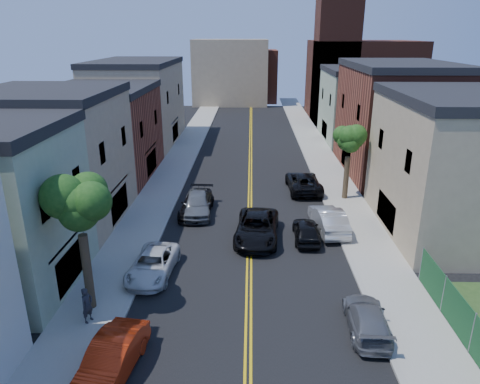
# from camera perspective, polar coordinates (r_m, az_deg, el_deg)

# --- Properties ---
(sidewalk_left) EXTENTS (3.20, 100.00, 0.15)m
(sidewalk_left) POSITION_cam_1_polar(r_m,az_deg,el_deg) (47.36, -8.27, 3.61)
(sidewalk_left) COLOR gray
(sidewalk_left) RESTS_ON ground
(sidewalk_right) EXTENTS (3.20, 100.00, 0.15)m
(sidewalk_right) POSITION_cam_1_polar(r_m,az_deg,el_deg) (47.35, 10.97, 3.45)
(sidewalk_right) COLOR gray
(sidewalk_right) RESTS_ON ground
(curb_left) EXTENTS (0.30, 100.00, 0.15)m
(curb_left) POSITION_cam_1_polar(r_m,az_deg,el_deg) (47.10, -6.17, 3.62)
(curb_left) COLOR gray
(curb_left) RESTS_ON ground
(curb_right) EXTENTS (0.30, 100.00, 0.15)m
(curb_right) POSITION_cam_1_polar(r_m,az_deg,el_deg) (47.09, 8.86, 3.49)
(curb_right) COLOR gray
(curb_right) RESTS_ON ground
(bldg_left_tan_near) EXTENTS (9.00, 10.00, 9.00)m
(bldg_left_tan_near) POSITION_cam_1_polar(r_m,az_deg,el_deg) (34.08, -22.98, 3.56)
(bldg_left_tan_near) COLOR #998466
(bldg_left_tan_near) RESTS_ON ground
(bldg_left_brick) EXTENTS (9.00, 12.00, 8.00)m
(bldg_left_brick) POSITION_cam_1_polar(r_m,az_deg,el_deg) (44.14, -17.27, 7.00)
(bldg_left_brick) COLOR brown
(bldg_left_brick) RESTS_ON ground
(bldg_left_tan_far) EXTENTS (9.00, 16.00, 9.50)m
(bldg_left_tan_far) POSITION_cam_1_polar(r_m,az_deg,el_deg) (57.22, -13.01, 10.91)
(bldg_left_tan_far) COLOR #998466
(bldg_left_tan_far) RESTS_ON ground
(bldg_right_tan) EXTENTS (9.00, 12.00, 9.00)m
(bldg_right_tan) POSITION_cam_1_polar(r_m,az_deg,el_deg) (33.17, 26.30, 2.65)
(bldg_right_tan) COLOR #998466
(bldg_right_tan) RESTS_ON ground
(bldg_right_brick) EXTENTS (9.00, 14.00, 10.00)m
(bldg_right_brick) POSITION_cam_1_polar(r_m,az_deg,el_deg) (45.77, 19.40, 8.48)
(bldg_right_brick) COLOR brown
(bldg_right_brick) RESTS_ON ground
(bldg_right_palegrn) EXTENTS (9.00, 12.00, 8.50)m
(bldg_right_palegrn) POSITION_cam_1_polar(r_m,az_deg,el_deg) (59.19, 15.34, 10.51)
(bldg_right_palegrn) COLOR gray
(bldg_right_palegrn) RESTS_ON ground
(church) EXTENTS (16.20, 14.20, 22.60)m
(church) POSITION_cam_1_polar(r_m,az_deg,el_deg) (73.95, 14.67, 14.64)
(church) COLOR #4C2319
(church) RESTS_ON ground
(backdrop_left) EXTENTS (14.00, 8.00, 12.00)m
(backdrop_left) POSITION_cam_1_polar(r_m,az_deg,el_deg) (87.22, -1.25, 15.13)
(backdrop_left) COLOR #998466
(backdrop_left) RESTS_ON ground
(backdrop_center) EXTENTS (10.00, 8.00, 10.00)m
(backdrop_center) POSITION_cam_1_polar(r_m,az_deg,el_deg) (91.19, 1.47, 14.70)
(backdrop_center) COLOR brown
(backdrop_center) RESTS_ON ground
(tree_left_mid) EXTENTS (5.20, 5.20, 9.29)m
(tree_left_mid) POSITION_cam_1_polar(r_m,az_deg,el_deg) (21.46, -20.30, 0.79)
(tree_left_mid) COLOR #382A1C
(tree_left_mid) RESTS_ON sidewalk_left
(tree_right_far) EXTENTS (4.40, 4.40, 8.03)m
(tree_right_far) POSITION_cam_1_polar(r_m,az_deg,el_deg) (36.47, 14.02, 7.57)
(tree_right_far) COLOR #382A1C
(tree_right_far) RESTS_ON sidewalk_right
(red_sedan) EXTENTS (2.25, 4.85, 1.54)m
(red_sedan) POSITION_cam_1_polar(r_m,az_deg,el_deg) (19.70, -16.25, -19.97)
(red_sedan) COLOR #B7280C
(red_sedan) RESTS_ON ground
(white_pickup) EXTENTS (2.62, 5.08, 1.37)m
(white_pickup) POSITION_cam_1_polar(r_m,az_deg,el_deg) (26.06, -11.16, -9.11)
(white_pickup) COLOR silver
(white_pickup) RESTS_ON ground
(grey_car_left) EXTENTS (2.41, 5.18, 1.72)m
(grey_car_left) POSITION_cam_1_polar(r_m,az_deg,el_deg) (33.86, -5.52, -1.53)
(grey_car_left) COLOR #5A5E62
(grey_car_left) RESTS_ON ground
(black_car_left) EXTENTS (2.47, 5.48, 1.56)m
(black_car_left) POSITION_cam_1_polar(r_m,az_deg,el_deg) (34.05, -5.59, -1.54)
(black_car_left) COLOR black
(black_car_left) RESTS_ON ground
(grey_car_right) EXTENTS (2.03, 4.52, 1.29)m
(grey_car_right) POSITION_cam_1_polar(r_m,az_deg,el_deg) (22.15, 16.02, -15.38)
(grey_car_right) COLOR #595B61
(grey_car_right) RESTS_ON ground
(black_car_right) EXTENTS (1.74, 4.15, 1.40)m
(black_car_right) POSITION_cam_1_polar(r_m,az_deg,el_deg) (29.97, 8.55, -4.91)
(black_car_right) COLOR black
(black_car_right) RESTS_ON ground
(silver_car_right) EXTENTS (2.33, 5.32, 1.70)m
(silver_car_right) POSITION_cam_1_polar(r_m,az_deg,el_deg) (31.55, 11.31, -3.49)
(silver_car_right) COLOR #AAADB2
(silver_car_right) RESTS_ON ground
(dark_car_right_far) EXTENTS (2.98, 6.00, 1.63)m
(dark_car_right_far) POSITION_cam_1_polar(r_m,az_deg,el_deg) (39.18, 8.18, 1.30)
(dark_car_right_far) COLOR black
(dark_car_right_far) RESTS_ON ground
(black_suv_lane) EXTENTS (3.22, 6.20, 1.67)m
(black_suv_lane) POSITION_cam_1_polar(r_m,az_deg,el_deg) (29.74, 2.21, -4.61)
(black_suv_lane) COLOR black
(black_suv_lane) RESTS_ON ground
(pedestrian_left) EXTENTS (0.64, 0.76, 1.77)m
(pedestrian_left) POSITION_cam_1_polar(r_m,az_deg,el_deg) (22.70, -19.08, -13.60)
(pedestrian_left) COLOR #24242B
(pedestrian_left) RESTS_ON sidewalk_left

